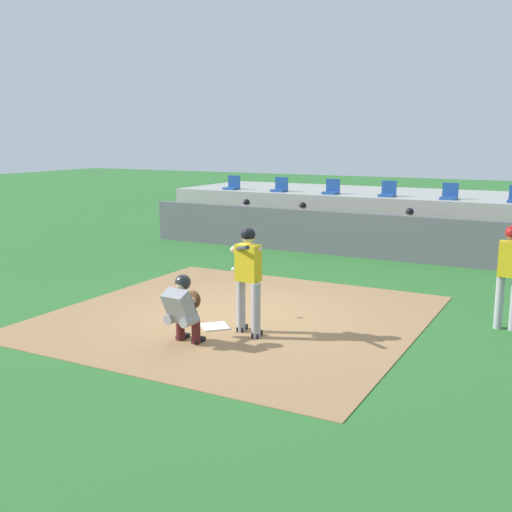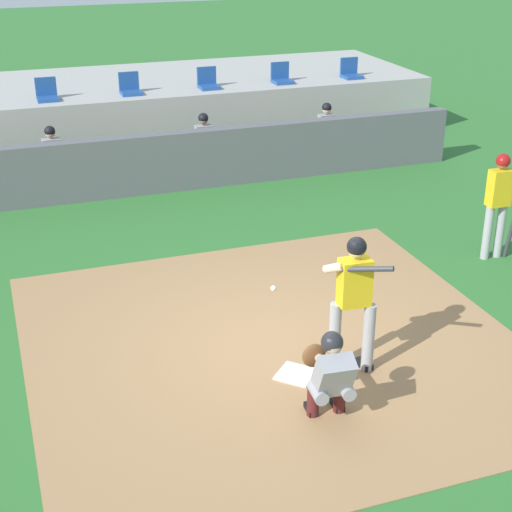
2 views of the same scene
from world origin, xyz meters
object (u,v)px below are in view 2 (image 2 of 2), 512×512
object	(u,v)px
batter_at_plate	(353,296)
stadium_seat_3	(130,88)
dugout_player_1	(53,158)
home_plate	(296,374)
catcher_crouched	(330,373)
stadium_seat_2	(47,94)
on_deck_batter	(499,199)
dugout_player_2	(205,143)
dugout_player_3	(328,131)
stadium_seat_6	(351,72)
stadium_seat_5	(281,77)
stadium_seat_4	(208,82)

from	to	relation	value
batter_at_plate	stadium_seat_3	xyz separation A→B (m)	(-0.69, 10.26, 0.50)
dugout_player_1	stadium_seat_3	size ratio (longest dim) A/B	2.71
home_plate	batter_at_plate	distance (m)	1.23
batter_at_plate	catcher_crouched	world-z (taller)	batter_at_plate
stadium_seat_2	on_deck_batter	bearing A→B (deg)	-51.65
dugout_player_2	dugout_player_3	distance (m)	2.89
batter_at_plate	on_deck_batter	xyz separation A→B (m)	(3.72, 2.33, -0.02)
on_deck_batter	stadium_seat_3	size ratio (longest dim) A/B	3.72
batter_at_plate	home_plate	bearing A→B (deg)	173.59
dugout_player_2	stadium_seat_2	xyz separation A→B (m)	(-3.04, 2.03, 0.86)
home_plate	dugout_player_3	bearing A→B (deg)	63.41
on_deck_batter	stadium_seat_6	xyz separation A→B (m)	(1.16, 7.92, 0.51)
stadium_seat_3	stadium_seat_5	xyz separation A→B (m)	(3.71, 0.00, 0.00)
on_deck_batter	dugout_player_3	size ratio (longest dim) A/B	1.37
catcher_crouched	dugout_player_3	world-z (taller)	dugout_player_3
dugout_player_1	stadium_seat_5	xyz separation A→B (m)	(5.74, 2.03, 0.86)
stadium_seat_4	stadium_seat_6	distance (m)	3.71
stadium_seat_5	stadium_seat_4	bearing A→B (deg)	180.00
stadium_seat_3	stadium_seat_2	bearing A→B (deg)	180.00
stadium_seat_2	stadium_seat_6	bearing A→B (deg)	0.00
home_plate	stadium_seat_6	bearing A→B (deg)	61.31
home_plate	dugout_player_2	world-z (taller)	dugout_player_2
catcher_crouched	on_deck_batter	bearing A→B (deg)	35.92
stadium_seat_6	dugout_player_1	bearing A→B (deg)	-165.01
catcher_crouched	dugout_player_2	distance (m)	9.16
on_deck_batter	stadium_seat_6	size ratio (longest dim) A/B	3.72
home_plate	catcher_crouched	bearing A→B (deg)	-89.34
on_deck_batter	stadium_seat_2	xyz separation A→B (m)	(-6.27, 7.92, 0.51)
home_plate	stadium_seat_2	size ratio (longest dim) A/B	0.92
stadium_seat_3	dugout_player_2	bearing A→B (deg)	-59.78
stadium_seat_5	stadium_seat_6	size ratio (longest dim) A/B	1.00
dugout_player_1	on_deck_batter	bearing A→B (deg)	-42.44
stadium_seat_3	dugout_player_3	bearing A→B (deg)	-26.52
batter_at_plate	catcher_crouched	bearing A→B (deg)	-128.39
stadium_seat_5	stadium_seat_3	bearing A→B (deg)	180.00
stadium_seat_4	dugout_player_1	bearing A→B (deg)	-152.36
catcher_crouched	stadium_seat_2	world-z (taller)	stadium_seat_2
stadium_seat_2	dugout_player_2	bearing A→B (deg)	-33.77
batter_at_plate	stadium_seat_3	world-z (taller)	stadium_seat_3
batter_at_plate	dugout_player_1	xyz separation A→B (m)	(-2.72, 8.22, -0.36)
stadium_seat_5	dugout_player_1	bearing A→B (deg)	-160.49
stadium_seat_3	stadium_seat_4	bearing A→B (deg)	0.00
stadium_seat_4	stadium_seat_6	xyz separation A→B (m)	(3.71, 0.00, 0.00)
stadium_seat_4	batter_at_plate	bearing A→B (deg)	-96.49
catcher_crouched	stadium_seat_6	bearing A→B (deg)	63.42
catcher_crouched	stadium_seat_3	xyz separation A→B (m)	(-0.01, 11.11, 0.93)
dugout_player_1	catcher_crouched	bearing A→B (deg)	-77.34
stadium_seat_5	home_plate	bearing A→B (deg)	-110.05
dugout_player_3	stadium_seat_4	bearing A→B (deg)	137.49
batter_at_plate	stadium_seat_3	size ratio (longest dim) A/B	3.76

